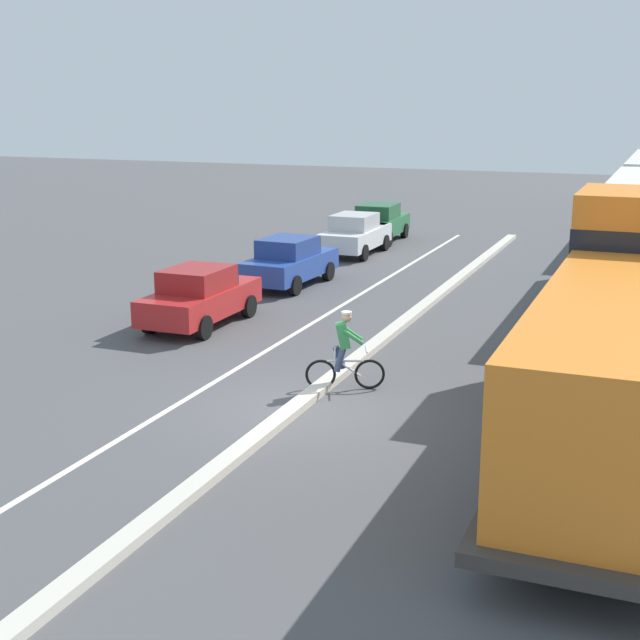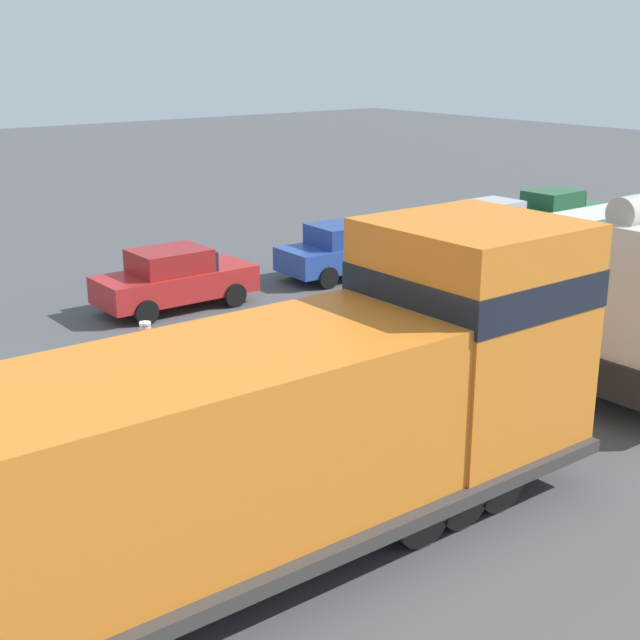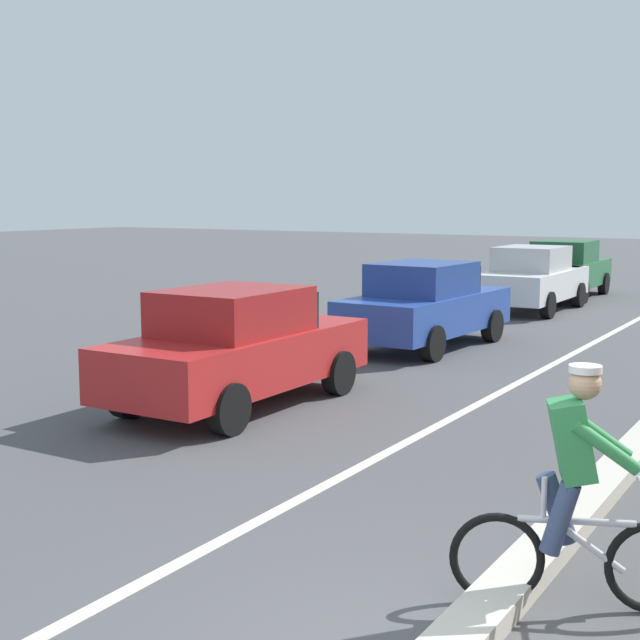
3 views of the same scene
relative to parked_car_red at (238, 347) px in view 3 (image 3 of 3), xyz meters
name	(u,v)px [view 3 (image 3 of 3)]	position (x,y,z in m)	size (l,w,h in m)	color
lane_stripe	(449,420)	(2.77, 0.77, -0.81)	(0.14, 36.00, 0.01)	silver
parked_car_red	(238,347)	(0.00, 0.00, 0.00)	(1.84, 4.21, 1.62)	red
parked_car_blue	(425,305)	(0.14, 5.74, 0.00)	(1.98, 4.27, 1.62)	#28479E
parked_car_white	(532,278)	(0.11, 12.24, 0.00)	(1.84, 4.21, 1.62)	silver
parked_car_green	(565,269)	(-0.07, 15.75, 0.00)	(1.93, 4.25, 1.62)	#286B3D
cyclist	(574,495)	(5.58, -3.69, 0.00)	(1.60, 0.76, 1.71)	black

